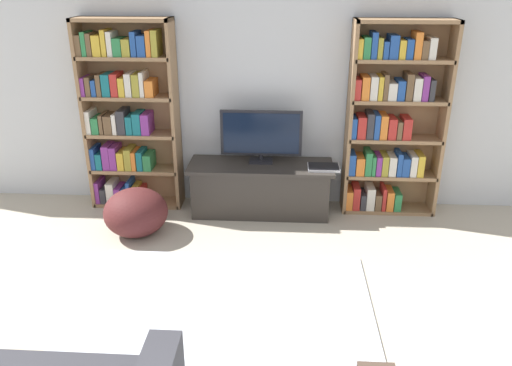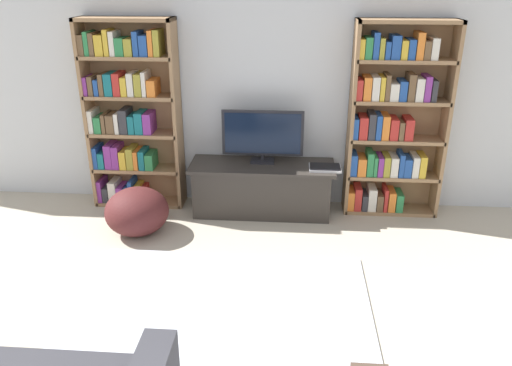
{
  "view_description": "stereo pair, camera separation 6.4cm",
  "coord_description": "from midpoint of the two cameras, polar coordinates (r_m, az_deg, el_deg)",
  "views": [
    {
      "loc": [
        0.23,
        -0.88,
        2.34
      ],
      "look_at": [
        -0.0,
        3.01,
        0.7
      ],
      "focal_mm": 35.0,
      "sensor_mm": 36.0,
      "label": 1
    },
    {
      "loc": [
        0.29,
        -0.87,
        2.34
      ],
      "look_at": [
        -0.0,
        3.01,
        0.7
      ],
      "focal_mm": 35.0,
      "sensor_mm": 36.0,
      "label": 2
    }
  ],
  "objects": [
    {
      "name": "laptop",
      "position": [
        5.05,
        7.37,
        1.8
      ],
      "size": [
        0.31,
        0.23,
        0.03
      ],
      "color": "silver",
      "rests_on": "tv_stand"
    },
    {
      "name": "television",
      "position": [
        5.09,
        0.23,
        5.5
      ],
      "size": [
        0.83,
        0.16,
        0.55
      ],
      "color": "black",
      "rests_on": "tv_stand"
    },
    {
      "name": "wall_back",
      "position": [
        5.22,
        0.48,
        11.32
      ],
      "size": [
        8.8,
        0.06,
        2.6
      ],
      "color": "silver",
      "rests_on": "ground_plane"
    },
    {
      "name": "bookshelf_right",
      "position": [
        5.21,
        14.73,
        6.81
      ],
      "size": [
        0.96,
        0.3,
        1.96
      ],
      "color": "#93704C",
      "rests_on": "ground_plane"
    },
    {
      "name": "beanbag_ottoman",
      "position": [
        4.93,
        -13.92,
        -3.26
      ],
      "size": [
        0.61,
        0.61,
        0.46
      ],
      "primitive_type": "ellipsoid",
      "color": "#4C1E1E",
      "rests_on": "ground_plane"
    },
    {
      "name": "bookshelf_left",
      "position": [
        5.37,
        -14.84,
        7.53
      ],
      "size": [
        0.96,
        0.3,
        1.96
      ],
      "color": "#93704C",
      "rests_on": "ground_plane"
    },
    {
      "name": "tv_stand",
      "position": [
        5.22,
        0.18,
        -0.58
      ],
      "size": [
        1.48,
        0.53,
        0.53
      ],
      "color": "#332D28",
      "rests_on": "ground_plane"
    },
    {
      "name": "area_rug",
      "position": [
        3.83,
        -4.52,
        -14.82
      ],
      "size": [
        2.26,
        1.73,
        0.02
      ],
      "color": "#B2B7C1",
      "rests_on": "ground_plane"
    }
  ]
}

